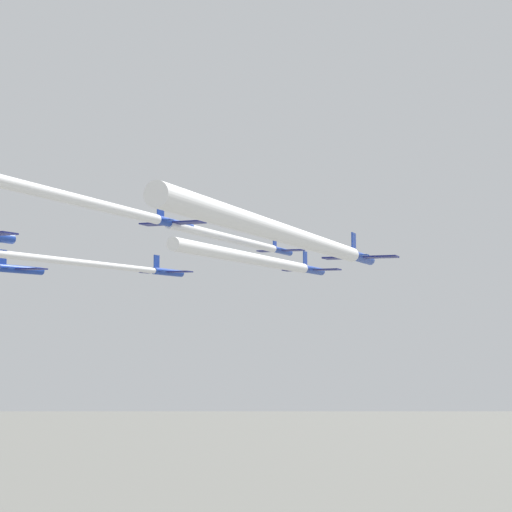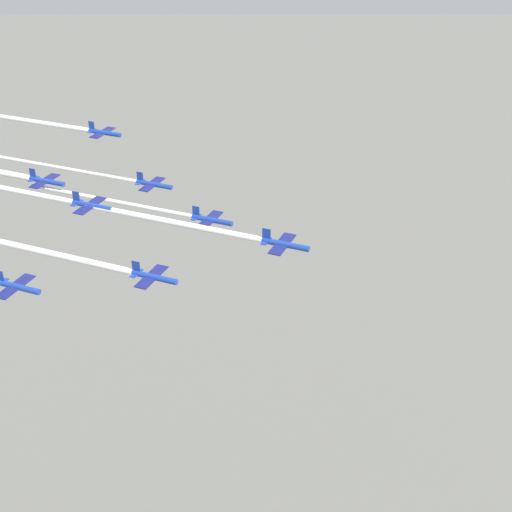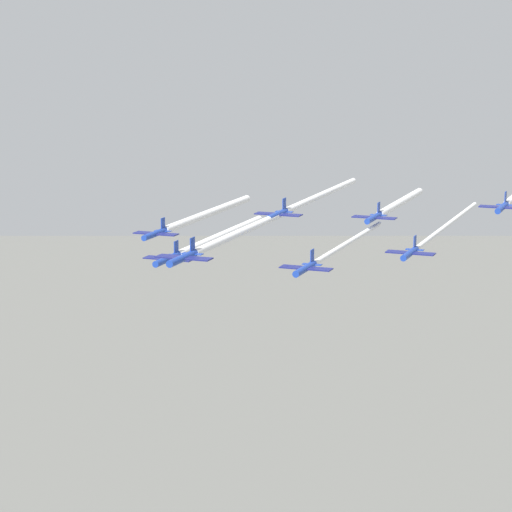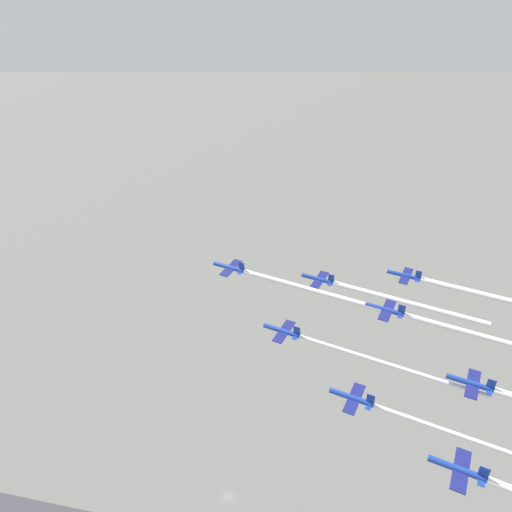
% 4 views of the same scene
% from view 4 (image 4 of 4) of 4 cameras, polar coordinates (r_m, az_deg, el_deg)
% --- Properties ---
extents(ground_plane, '(3000.00, 3000.00, 0.00)m').
position_cam_4_polar(ground_plane, '(249.43, -3.21, -25.77)').
color(ground_plane, '#60605B').
extents(jet_0, '(7.32, 7.84, 2.64)m').
position_cam_4_polar(jet_0, '(113.33, -2.96, -1.32)').
color(jet_0, '#19389E').
extents(jet_1, '(7.32, 7.84, 2.64)m').
position_cam_4_polar(jet_1, '(101.87, 3.12, -8.55)').
color(jet_1, '#19389E').
extents(jet_2, '(7.32, 7.84, 2.64)m').
position_cam_4_polar(jet_2, '(117.71, 7.21, -2.64)').
color(jet_2, '#19389E').
extents(jet_3, '(7.32, 7.84, 2.64)m').
position_cam_4_polar(jet_3, '(91.10, 11.05, -15.64)').
color(jet_3, '#19389E').
extents(jet_4, '(7.32, 7.84, 2.64)m').
position_cam_4_polar(jet_4, '(103.57, 14.66, -5.96)').
color(jet_4, '#19389E').
extents(jet_5, '(7.32, 7.84, 2.64)m').
position_cam_4_polar(jet_5, '(123.20, 16.68, -2.14)').
color(jet_5, '#19389E').
extents(jet_6, '(7.32, 7.84, 2.64)m').
position_cam_4_polar(jet_6, '(80.03, 22.23, -21.63)').
color(jet_6, '#19389E').
extents(jet_7, '(7.32, 7.84, 2.64)m').
position_cam_4_polar(jet_7, '(96.67, 23.42, -13.21)').
color(jet_7, '#19389E').
extents(smoke_trail_0, '(1.10, 33.07, 1.07)m').
position_cam_4_polar(smoke_trail_0, '(106.54, 6.60, -3.95)').
color(smoke_trail_0, white).
extents(smoke_trail_1, '(0.79, 35.52, 0.75)m').
position_cam_4_polar(smoke_trail_1, '(97.89, 14.91, -11.88)').
color(smoke_trail_1, white).
extents(smoke_trail_2, '(1.18, 33.83, 1.15)m').
position_cam_4_polar(smoke_trail_2, '(114.34, 16.92, -5.13)').
color(smoke_trail_2, white).
extents(smoke_trail_4, '(1.06, 37.81, 1.03)m').
position_cam_4_polar(smoke_trail_4, '(103.51, 26.90, -8.91)').
color(smoke_trail_4, white).
extents(smoke_trail_5, '(1.35, 37.25, 1.31)m').
position_cam_4_polar(smoke_trail_5, '(123.13, 26.77, -4.57)').
color(smoke_trail_5, white).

